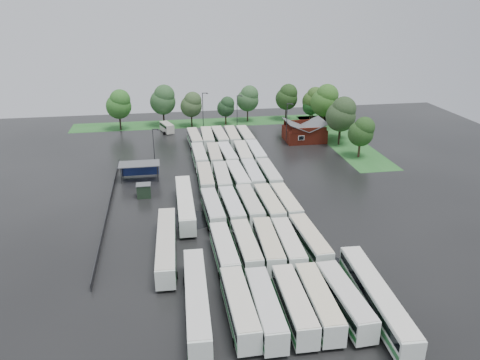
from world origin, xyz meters
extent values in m
plane|color=black|center=(0.00, 0.00, 0.00)|extent=(160.00, 160.00, 0.00)
cube|color=maroon|center=(24.00, 42.80, 1.70)|extent=(10.00, 8.00, 3.40)
cube|color=#4C4F51|center=(21.50, 42.80, 4.30)|extent=(5.07, 8.60, 2.19)
cube|color=#4C4F51|center=(26.50, 42.80, 4.30)|extent=(5.07, 8.60, 2.19)
cube|color=maroon|center=(24.00, 38.80, 3.90)|extent=(9.00, 0.20, 1.20)
cube|color=silver|center=(22.00, 38.75, 2.00)|extent=(1.60, 0.12, 1.20)
cylinder|color=#2D2D30|center=(-20.80, 20.00, 1.70)|extent=(0.16, 0.16, 3.40)
cylinder|color=#2D2D30|center=(-13.60, 20.00, 1.70)|extent=(0.16, 0.16, 3.40)
cylinder|color=#2D2D30|center=(-20.80, 23.20, 1.70)|extent=(0.16, 0.16, 3.40)
cylinder|color=#2D2D30|center=(-13.60, 23.20, 1.70)|extent=(0.16, 0.16, 3.40)
cube|color=#4C4F51|center=(-17.20, 21.60, 3.50)|extent=(8.20, 4.20, 0.15)
cube|color=navy|center=(-17.20, 23.50, 1.60)|extent=(7.60, 0.08, 2.60)
cube|color=black|center=(-16.20, 12.60, 1.25)|extent=(2.50, 2.00, 2.50)
cube|color=#4C4F51|center=(-16.20, 12.60, 2.56)|extent=(2.70, 2.20, 0.12)
cube|color=#266326|center=(2.00, 64.80, 0.01)|extent=(80.00, 10.00, 0.01)
cube|color=#266326|center=(34.00, 42.80, 0.01)|extent=(10.00, 50.00, 0.01)
cube|color=#2D2D30|center=(-22.20, 8.00, 0.60)|extent=(0.10, 50.00, 1.20)
cube|color=silver|center=(-4.32, -25.72, 1.95)|extent=(2.86, 12.85, 2.94)
cube|color=black|center=(-4.32, -25.72, 2.54)|extent=(2.91, 12.34, 0.94)
cube|color=#2B763E|center=(-4.32, -25.72, 1.30)|extent=(2.91, 12.59, 0.65)
cube|color=beige|center=(-4.32, -25.72, 3.47)|extent=(2.74, 12.46, 0.13)
cylinder|color=black|center=(-4.32, -29.82, 0.48)|extent=(2.72, 1.02, 1.02)
cylinder|color=black|center=(-4.32, -21.62, 0.48)|extent=(2.72, 1.02, 1.02)
cube|color=silver|center=(-1.40, -26.32, 1.94)|extent=(2.79, 12.77, 2.92)
cube|color=black|center=(-1.40, -26.32, 2.52)|extent=(2.85, 12.26, 0.93)
cube|color=#236735|center=(-1.40, -26.32, 1.30)|extent=(2.84, 12.52, 0.64)
cube|color=silver|center=(-1.40, -26.32, 3.45)|extent=(2.68, 12.39, 0.13)
cylinder|color=black|center=(-1.40, -30.39, 0.48)|extent=(2.71, 1.02, 1.02)
cylinder|color=black|center=(-1.40, -22.24, 0.48)|extent=(2.71, 1.02, 1.02)
cube|color=silver|center=(2.05, -26.18, 1.93)|extent=(2.87, 12.72, 2.90)
cube|color=black|center=(2.05, -26.18, 2.51)|extent=(2.92, 12.21, 0.93)
cube|color=#1C6E2E|center=(2.05, -26.18, 1.29)|extent=(2.91, 12.47, 0.64)
cube|color=beige|center=(2.05, -26.18, 3.43)|extent=(2.75, 12.34, 0.13)
cylinder|color=black|center=(2.05, -30.23, 0.48)|extent=(2.69, 1.01, 1.01)
cylinder|color=black|center=(2.05, -22.12, 0.48)|extent=(2.69, 1.01, 1.01)
cube|color=silver|center=(5.04, -26.19, 1.92)|extent=(2.98, 12.69, 2.89)
cube|color=black|center=(5.04, -26.19, 2.50)|extent=(3.03, 12.18, 0.93)
cube|color=#2D6B39|center=(5.04, -26.19, 1.28)|extent=(3.03, 12.44, 0.64)
cube|color=beige|center=(5.04, -26.19, 3.42)|extent=(2.87, 12.31, 0.13)
cylinder|color=black|center=(5.04, -30.23, 0.47)|extent=(2.68, 1.01, 1.01)
cylinder|color=black|center=(5.04, -22.15, 0.47)|extent=(2.68, 1.01, 1.01)
cube|color=silver|center=(8.24, -26.33, 1.93)|extent=(3.14, 12.82, 2.92)
cube|color=black|center=(8.24, -26.33, 2.52)|extent=(3.18, 12.31, 0.93)
cube|color=#1C6729|center=(8.24, -26.33, 1.29)|extent=(3.18, 12.56, 0.64)
cube|color=silver|center=(8.24, -26.33, 3.45)|extent=(3.02, 12.43, 0.13)
cylinder|color=black|center=(8.24, -30.40, 0.48)|extent=(2.70, 1.02, 1.02)
cylinder|color=black|center=(8.24, -22.26, 0.48)|extent=(2.70, 1.02, 1.02)
cube|color=silver|center=(-4.36, -12.71, 1.88)|extent=(2.85, 12.43, 2.84)
cube|color=black|center=(-4.36, -12.71, 2.45)|extent=(2.90, 11.93, 0.91)
cube|color=#247438|center=(-4.36, -12.71, 1.26)|extent=(2.90, 12.18, 0.62)
cube|color=silver|center=(-4.36, -12.71, 3.35)|extent=(2.74, 12.05, 0.12)
cylinder|color=black|center=(-4.36, -16.67, 0.46)|extent=(2.63, 0.99, 0.99)
cylinder|color=black|center=(-4.36, -8.75, 0.46)|extent=(2.63, 0.99, 0.99)
cube|color=silver|center=(-1.09, -12.18, 1.87)|extent=(2.67, 12.32, 2.82)
cube|color=black|center=(-1.09, -12.18, 2.43)|extent=(2.73, 11.83, 0.90)
cube|color=#287338|center=(-1.09, -12.18, 1.25)|extent=(2.72, 12.07, 0.62)
cube|color=beige|center=(-1.09, -12.18, 3.33)|extent=(2.57, 11.95, 0.12)
cylinder|color=black|center=(-1.09, -16.12, 0.46)|extent=(2.61, 0.98, 0.98)
cylinder|color=black|center=(-1.09, -8.25, 0.46)|extent=(2.61, 0.98, 0.98)
cube|color=silver|center=(2.09, -12.28, 1.91)|extent=(3.06, 12.63, 2.88)
cube|color=black|center=(2.09, -12.28, 2.48)|extent=(3.10, 12.13, 0.92)
cube|color=#217736|center=(2.09, -12.28, 1.28)|extent=(3.10, 12.38, 0.63)
cube|color=beige|center=(2.09, -12.28, 3.40)|extent=(2.94, 12.25, 0.13)
cylinder|color=black|center=(2.09, -16.30, 0.47)|extent=(2.67, 1.00, 1.00)
cylinder|color=black|center=(2.09, -8.27, 0.47)|extent=(2.67, 1.00, 1.00)
cube|color=silver|center=(5.00, -12.57, 1.87)|extent=(2.91, 12.35, 2.81)
cube|color=black|center=(5.00, -12.57, 2.43)|extent=(2.96, 11.86, 0.90)
cube|color=#1A6C29|center=(5.00, -12.57, 1.25)|extent=(2.95, 12.10, 0.62)
cube|color=silver|center=(5.00, -12.57, 3.33)|extent=(2.80, 11.97, 0.12)
cylinder|color=black|center=(5.00, -16.50, 0.46)|extent=(2.61, 0.98, 0.98)
cylinder|color=black|center=(5.00, -8.64, 0.46)|extent=(2.61, 0.98, 0.98)
cube|color=silver|center=(8.37, -12.09, 1.92)|extent=(3.10, 12.70, 2.89)
cube|color=black|center=(8.37, -12.09, 2.50)|extent=(3.14, 12.20, 0.92)
cube|color=#2B7037|center=(8.37, -12.09, 1.28)|extent=(3.14, 12.45, 0.64)
cube|color=beige|center=(8.37, -12.09, 3.41)|extent=(2.98, 12.32, 0.13)
cylinder|color=black|center=(8.37, -16.12, 0.47)|extent=(2.68, 1.01, 1.01)
cylinder|color=black|center=(8.37, -8.05, 0.47)|extent=(2.68, 1.01, 1.01)
cube|color=silver|center=(-4.45, 1.13, 1.86)|extent=(2.98, 12.33, 2.81)
cube|color=black|center=(-4.45, 1.13, 2.42)|extent=(3.02, 11.84, 0.90)
cube|color=#317744|center=(-4.45, 1.13, 1.25)|extent=(3.02, 12.09, 0.62)
cube|color=silver|center=(-4.45, 1.13, 3.32)|extent=(2.86, 11.96, 0.12)
cylinder|color=black|center=(-4.45, -2.79, 0.46)|extent=(2.60, 0.98, 0.98)
cylinder|color=black|center=(-4.45, 5.05, 0.46)|extent=(2.60, 0.98, 0.98)
cube|color=silver|center=(-1.20, 1.20, 1.88)|extent=(2.98, 12.46, 2.84)
cube|color=black|center=(-1.20, 1.20, 2.45)|extent=(3.03, 11.97, 0.91)
cube|color=#1D692D|center=(-1.20, 1.20, 1.26)|extent=(3.03, 12.22, 0.62)
cube|color=silver|center=(-1.20, 1.20, 3.35)|extent=(2.87, 12.09, 0.12)
cylinder|color=black|center=(-1.20, -2.76, 0.46)|extent=(2.63, 0.99, 0.99)
cylinder|color=black|center=(-1.20, 5.16, 0.46)|extent=(2.63, 0.99, 0.99)
cube|color=silver|center=(1.97, 1.49, 1.90)|extent=(2.92, 12.57, 2.87)
cube|color=black|center=(1.97, 1.49, 2.48)|extent=(2.97, 12.07, 0.92)
cube|color=#237831|center=(1.97, 1.49, 1.27)|extent=(2.97, 12.32, 0.63)
cube|color=beige|center=(1.97, 1.49, 3.39)|extent=(2.81, 12.20, 0.13)
cylinder|color=black|center=(1.97, -2.51, 0.47)|extent=(2.66, 1.00, 1.00)
cylinder|color=black|center=(1.97, 5.49, 0.47)|extent=(2.66, 1.00, 1.00)
cube|color=silver|center=(5.23, 1.01, 1.93)|extent=(2.95, 12.77, 2.91)
cube|color=black|center=(5.23, 1.01, 2.52)|extent=(3.00, 12.26, 0.93)
cube|color=#2B6836|center=(5.23, 1.01, 1.29)|extent=(2.99, 12.52, 0.64)
cube|color=beige|center=(5.23, 1.01, 3.44)|extent=(2.83, 12.39, 0.13)
cylinder|color=black|center=(5.23, -3.06, 0.48)|extent=(2.70, 1.02, 1.02)
cylinder|color=black|center=(5.23, 5.08, 0.48)|extent=(2.70, 1.02, 1.02)
cube|color=silver|center=(8.30, 1.39, 1.86)|extent=(2.83, 12.29, 2.80)
cube|color=black|center=(8.30, 1.39, 2.42)|extent=(2.88, 11.80, 0.90)
cube|color=#2B793E|center=(8.30, 1.39, 1.24)|extent=(2.88, 12.05, 0.62)
cube|color=beige|center=(8.30, 1.39, 3.31)|extent=(2.72, 11.92, 0.12)
cylinder|color=black|center=(8.30, -2.53, 0.46)|extent=(2.60, 0.98, 0.98)
cylinder|color=black|center=(8.30, 5.30, 0.46)|extent=(2.60, 0.98, 0.98)
cube|color=silver|center=(-4.34, 15.02, 1.88)|extent=(2.83, 12.42, 2.84)
cube|color=black|center=(-4.34, 15.02, 2.45)|extent=(2.88, 11.93, 0.91)
cube|color=#1F702E|center=(-4.34, 15.02, 1.26)|extent=(2.88, 12.18, 0.62)
cube|color=beige|center=(-4.34, 15.02, 3.35)|extent=(2.72, 12.05, 0.12)
cylinder|color=black|center=(-4.34, 11.06, 0.46)|extent=(2.63, 0.99, 0.99)
cylinder|color=black|center=(-4.34, 18.98, 0.46)|extent=(2.63, 0.99, 0.99)
cube|color=silver|center=(-1.14, 14.50, 1.91)|extent=(3.00, 12.65, 2.88)
cube|color=black|center=(-1.14, 14.50, 2.49)|extent=(3.04, 12.15, 0.92)
cube|color=#27783A|center=(-1.14, 14.50, 1.28)|extent=(3.04, 12.40, 0.63)
cube|color=beige|center=(-1.14, 14.50, 3.41)|extent=(2.88, 12.27, 0.13)
cylinder|color=black|center=(-1.14, 10.48, 0.47)|extent=(2.67, 1.01, 1.01)
cylinder|color=black|center=(-1.14, 18.53, 0.47)|extent=(2.67, 1.01, 1.01)
cube|color=silver|center=(1.99, 14.53, 1.95)|extent=(3.12, 12.93, 2.94)
cube|color=black|center=(1.99, 14.53, 2.54)|extent=(3.17, 12.42, 0.94)
cube|color=#237538|center=(1.99, 14.53, 1.31)|extent=(3.17, 12.67, 0.65)
cube|color=silver|center=(1.99, 14.53, 3.48)|extent=(3.00, 12.54, 0.13)
cylinder|color=black|center=(1.99, 10.42, 0.48)|extent=(2.73, 1.03, 1.03)
cylinder|color=black|center=(1.99, 18.64, 0.48)|extent=(2.73, 1.03, 1.03)
cube|color=silver|center=(5.08, 15.10, 1.92)|extent=(2.71, 12.62, 2.89)
cube|color=black|center=(5.08, 15.10, 2.49)|extent=(2.77, 12.12, 0.92)
cube|color=#196925|center=(5.08, 15.10, 1.28)|extent=(2.76, 12.37, 0.64)
cube|color=silver|center=(5.08, 15.10, 3.41)|extent=(2.60, 12.24, 0.13)
cylinder|color=black|center=(5.08, 11.07, 0.47)|extent=(2.68, 1.01, 1.01)
cylinder|color=black|center=(5.08, 19.13, 0.47)|extent=(2.68, 1.01, 1.01)
cube|color=silver|center=(8.38, 15.13, 1.89)|extent=(2.65, 12.45, 2.85)
cube|color=black|center=(8.38, 15.13, 2.46)|extent=(2.71, 11.95, 0.91)
cube|color=#2C6E3C|center=(8.38, 15.13, 1.26)|extent=(2.70, 12.20, 0.63)
cube|color=silver|center=(8.38, 15.13, 3.37)|extent=(2.54, 12.07, 0.12)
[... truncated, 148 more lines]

